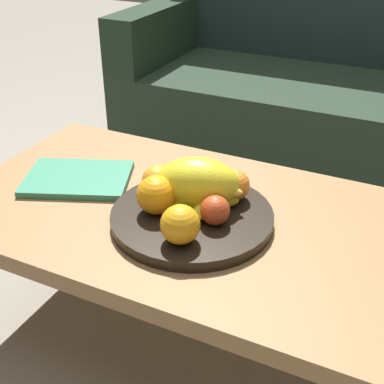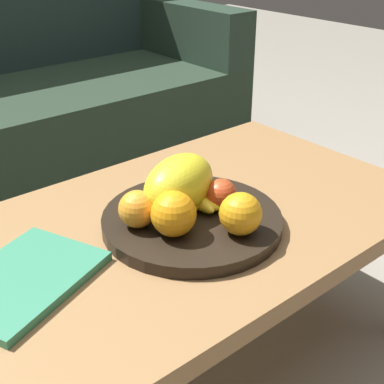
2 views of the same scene
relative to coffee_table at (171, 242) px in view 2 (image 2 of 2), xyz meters
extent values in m
plane|color=gray|center=(0.00, 0.00, -0.36)|extent=(8.00, 8.00, 0.00)
cube|color=olive|center=(0.00, 0.00, 0.02)|extent=(1.09, 0.61, 0.04)
cylinder|color=olive|center=(0.51, 0.26, -0.18)|extent=(0.05, 0.05, 0.36)
cube|color=#223224|center=(0.13, 1.07, -0.16)|extent=(1.70, 0.70, 0.40)
cube|color=#213326|center=(0.91, 1.07, 0.15)|extent=(0.14, 0.70, 0.22)
cylinder|color=black|center=(0.02, -0.03, 0.06)|extent=(0.35, 0.35, 0.03)
ellipsoid|color=yellow|center=(0.02, 0.00, 0.12)|extent=(0.20, 0.16, 0.11)
sphere|color=orange|center=(-0.08, 0.00, 0.10)|extent=(0.07, 0.07, 0.07)
sphere|color=orange|center=(0.05, -0.14, 0.11)|extent=(0.08, 0.08, 0.08)
sphere|color=orange|center=(-0.04, -0.07, 0.11)|extent=(0.08, 0.08, 0.08)
sphere|color=orange|center=(0.08, 0.06, 0.10)|extent=(0.07, 0.07, 0.07)
sphere|color=#BA421F|center=(0.09, -0.05, 0.10)|extent=(0.06, 0.06, 0.06)
ellipsoid|color=yellow|center=(0.05, 0.00, 0.09)|extent=(0.05, 0.15, 0.03)
ellipsoid|color=yellow|center=(0.05, 0.00, 0.09)|extent=(0.06, 0.15, 0.03)
ellipsoid|color=yellow|center=(0.05, -0.02, 0.09)|extent=(0.14, 0.11, 0.03)
ellipsoid|color=yellow|center=(0.04, 0.00, 0.11)|extent=(0.15, 0.06, 0.03)
ellipsoid|color=yellow|center=(0.05, 0.01, 0.11)|extent=(0.15, 0.05, 0.03)
cube|color=#358361|center=(-0.31, 0.01, 0.05)|extent=(0.30, 0.26, 0.02)
camera|label=1|loc=(0.43, -0.88, 0.67)|focal=48.49mm
camera|label=2|loc=(-0.55, -0.71, 0.59)|focal=49.71mm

